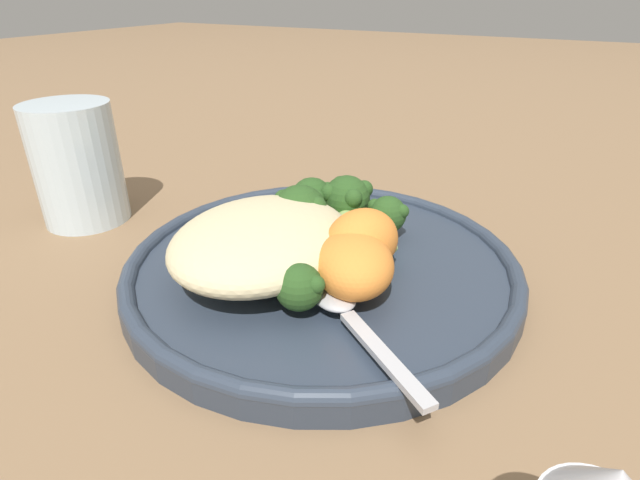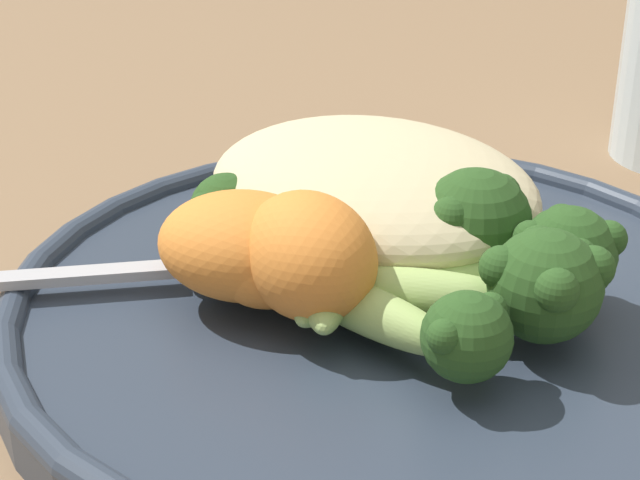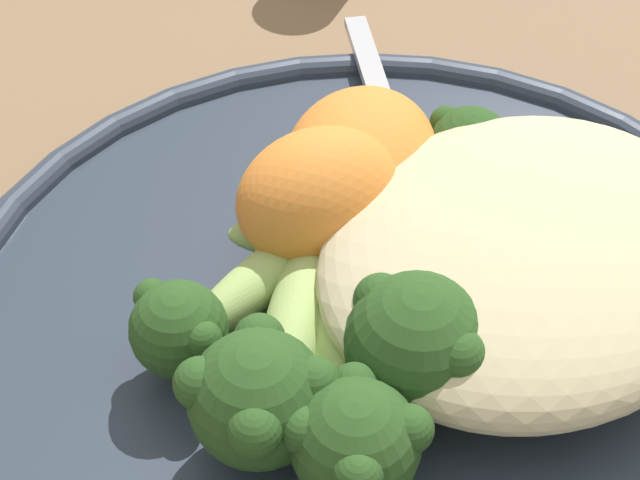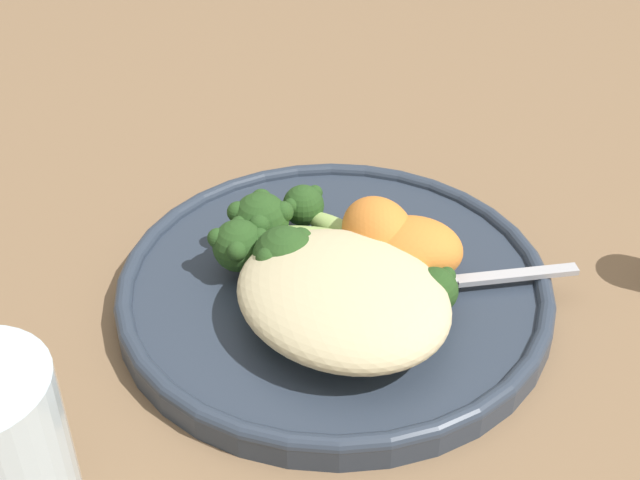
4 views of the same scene
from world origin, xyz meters
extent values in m
plane|color=#846647|center=(0.00, 0.00, 0.00)|extent=(4.00, 4.00, 0.00)
cylinder|color=#2D3847|center=(-0.02, 0.01, 0.01)|extent=(0.29, 0.29, 0.02)
torus|color=#2D3847|center=(-0.02, 0.01, 0.02)|extent=(0.29, 0.29, 0.01)
ellipsoid|color=beige|center=(-0.05, 0.04, 0.04)|extent=(0.14, 0.12, 0.04)
ellipsoid|color=#9EBC66|center=(0.00, -0.02, 0.03)|extent=(0.08, 0.02, 0.02)
sphere|color=#284C1E|center=(0.04, -0.02, 0.04)|extent=(0.03, 0.03, 0.03)
sphere|color=#284C1E|center=(0.04, -0.01, 0.04)|extent=(0.01, 0.01, 0.01)
sphere|color=#284C1E|center=(0.04, -0.03, 0.04)|extent=(0.01, 0.01, 0.01)
ellipsoid|color=#9EBC66|center=(0.01, 0.00, 0.03)|extent=(0.08, 0.06, 0.02)
sphere|color=#284C1E|center=(0.04, 0.02, 0.04)|extent=(0.04, 0.04, 0.04)
sphere|color=#284C1E|center=(0.05, 0.03, 0.05)|extent=(0.01, 0.01, 0.01)
sphere|color=#284C1E|center=(0.03, 0.03, 0.05)|extent=(0.01, 0.01, 0.01)
sphere|color=#284C1E|center=(0.03, 0.01, 0.05)|extent=(0.01, 0.01, 0.01)
sphere|color=#284C1E|center=(0.05, 0.01, 0.05)|extent=(0.01, 0.01, 0.01)
ellipsoid|color=#9EBC66|center=(0.00, 0.01, 0.03)|extent=(0.08, 0.10, 0.02)
sphere|color=#284C1E|center=(0.03, 0.05, 0.04)|extent=(0.04, 0.04, 0.04)
sphere|color=#284C1E|center=(0.04, 0.06, 0.05)|extent=(0.01, 0.01, 0.01)
sphere|color=#284C1E|center=(0.02, 0.06, 0.05)|extent=(0.01, 0.01, 0.01)
sphere|color=#284C1E|center=(0.02, 0.04, 0.05)|extent=(0.01, 0.01, 0.01)
sphere|color=#284C1E|center=(0.04, 0.04, 0.05)|extent=(0.01, 0.01, 0.01)
ellipsoid|color=#9EBC66|center=(-0.01, 0.01, 0.03)|extent=(0.03, 0.07, 0.01)
sphere|color=#284C1E|center=(0.00, 0.04, 0.04)|extent=(0.04, 0.04, 0.04)
sphere|color=#284C1E|center=(0.00, 0.05, 0.05)|extent=(0.02, 0.02, 0.02)
sphere|color=#284C1E|center=(-0.02, 0.04, 0.05)|extent=(0.02, 0.02, 0.02)
sphere|color=#284C1E|center=(0.00, 0.03, 0.05)|extent=(0.02, 0.02, 0.02)
ellipsoid|color=#9EBC66|center=(-0.02, 0.02, 0.03)|extent=(0.03, 0.10, 0.02)
sphere|color=#284C1E|center=(-0.03, 0.07, 0.04)|extent=(0.03, 0.03, 0.03)
sphere|color=#284C1E|center=(-0.02, 0.08, 0.04)|extent=(0.01, 0.01, 0.01)
sphere|color=#284C1E|center=(-0.04, 0.07, 0.04)|extent=(0.01, 0.01, 0.01)
sphere|color=#284C1E|center=(-0.02, 0.06, 0.04)|extent=(0.01, 0.01, 0.01)
ellipsoid|color=#9EBC66|center=(-0.02, -0.01, 0.03)|extent=(0.04, 0.07, 0.02)
sphere|color=#284C1E|center=(-0.04, 0.02, 0.04)|extent=(0.03, 0.03, 0.03)
sphere|color=#284C1E|center=(-0.04, 0.03, 0.04)|extent=(0.01, 0.01, 0.01)
sphere|color=#284C1E|center=(-0.04, 0.01, 0.04)|extent=(0.01, 0.01, 0.01)
ellipsoid|color=#9EBC66|center=(-0.03, -0.01, 0.03)|extent=(0.08, 0.08, 0.02)
sphere|color=#284C1E|center=(-0.06, 0.03, 0.04)|extent=(0.04, 0.04, 0.04)
sphere|color=#284C1E|center=(-0.06, 0.04, 0.05)|extent=(0.01, 0.01, 0.01)
sphere|color=#284C1E|center=(-0.06, 0.01, 0.05)|extent=(0.01, 0.01, 0.01)
ellipsoid|color=#9EBC66|center=(-0.04, -0.02, 0.03)|extent=(0.08, 0.03, 0.02)
sphere|color=#284C1E|center=(-0.08, -0.01, 0.04)|extent=(0.03, 0.03, 0.03)
sphere|color=#284C1E|center=(-0.08, 0.00, 0.04)|extent=(0.01, 0.01, 0.01)
sphere|color=#284C1E|center=(-0.08, -0.02, 0.04)|extent=(0.01, 0.01, 0.01)
ellipsoid|color=orange|center=(-0.04, -0.03, 0.04)|extent=(0.04, 0.05, 0.03)
ellipsoid|color=orange|center=(-0.05, -0.03, 0.04)|extent=(0.08, 0.08, 0.04)
ellipsoid|color=orange|center=(-0.02, -0.02, 0.04)|extent=(0.07, 0.06, 0.04)
sphere|color=#193D1E|center=(-0.06, 0.03, 0.04)|extent=(0.03, 0.03, 0.03)
sphere|color=#193D1E|center=(-0.06, 0.04, 0.04)|extent=(0.03, 0.03, 0.03)
sphere|color=#193D1E|center=(-0.07, 0.04, 0.04)|extent=(0.03, 0.03, 0.03)
sphere|color=#193D1E|center=(-0.07, 0.03, 0.04)|extent=(0.03, 0.03, 0.03)
sphere|color=#193D1E|center=(-0.06, 0.02, 0.04)|extent=(0.03, 0.03, 0.03)
cube|color=#B7B7BC|center=(-0.10, -0.07, 0.02)|extent=(0.06, 0.07, 0.00)
ellipsoid|color=#B7B7BC|center=(-0.07, -0.03, 0.03)|extent=(0.04, 0.04, 0.01)
cylinder|color=silver|center=(-0.03, 0.26, 0.05)|extent=(0.08, 0.08, 0.11)
camera|label=1|loc=(-0.30, -0.14, 0.20)|focal=28.00mm
camera|label=2|loc=(0.21, -0.25, 0.22)|focal=60.00mm
camera|label=3|loc=(0.16, 0.16, 0.28)|focal=60.00mm
camera|label=4|loc=(-0.33, 0.35, 0.40)|focal=50.00mm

